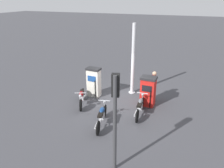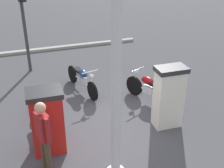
% 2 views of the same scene
% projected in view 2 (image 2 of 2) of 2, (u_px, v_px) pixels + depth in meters
% --- Properties ---
extents(ground_plane, '(120.00, 120.00, 0.00)m').
position_uv_depth(ground_plane, '(108.00, 129.00, 7.74)').
color(ground_plane, '#424247').
extents(fuel_pump_near, '(0.57, 0.81, 1.72)m').
position_uv_depth(fuel_pump_near, '(169.00, 97.00, 7.53)').
color(fuel_pump_near, silver).
rests_on(fuel_pump_near, ground).
extents(fuel_pump_far, '(0.70, 0.82, 1.61)m').
position_uv_depth(fuel_pump_far, '(47.00, 121.00, 6.62)').
color(fuel_pump_far, red).
rests_on(fuel_pump_far, ground).
extents(motorcycle_near_pump, '(1.84, 0.91, 0.96)m').
position_uv_depth(motorcycle_near_pump, '(149.00, 89.00, 8.83)').
color(motorcycle_near_pump, black).
rests_on(motorcycle_near_pump, ground).
extents(motorcycle_far_pump, '(1.99, 0.56, 0.96)m').
position_uv_depth(motorcycle_far_pump, '(46.00, 108.00, 7.78)').
color(motorcycle_far_pump, black).
rests_on(motorcycle_far_pump, ground).
extents(motorcycle_extra, '(2.09, 0.67, 0.95)m').
position_uv_depth(motorcycle_extra, '(82.00, 78.00, 9.47)').
color(motorcycle_extra, black).
rests_on(motorcycle_extra, ground).
extents(attendant_person, '(0.57, 0.30, 1.71)m').
position_uv_depth(attendant_person, '(43.00, 133.00, 5.92)').
color(attendant_person, '#473828').
rests_on(attendant_person, ground).
extents(roadside_traffic_light, '(0.40, 0.28, 3.37)m').
position_uv_depth(roadside_traffic_light, '(23.00, 11.00, 10.10)').
color(roadside_traffic_light, '#38383A').
rests_on(roadside_traffic_light, ground).
extents(canopy_support_pole, '(0.40, 0.40, 4.12)m').
position_uv_depth(canopy_support_pole, '(116.00, 92.00, 5.41)').
color(canopy_support_pole, silver).
rests_on(canopy_support_pole, ground).
extents(road_edge_kerb, '(0.27, 7.24, 0.12)m').
position_uv_depth(road_edge_kerb, '(62.00, 47.00, 13.46)').
color(road_edge_kerb, '#9E9E93').
rests_on(road_edge_kerb, ground).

